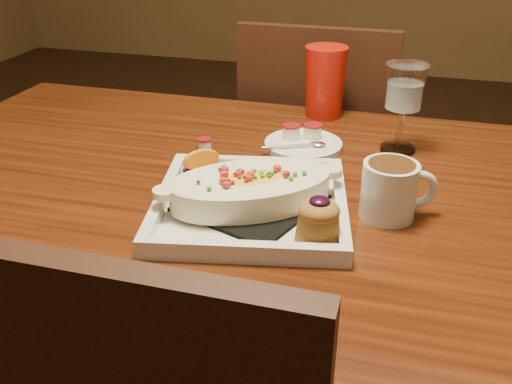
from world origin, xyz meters
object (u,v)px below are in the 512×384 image
(table, at_px, (261,235))
(red_tumbler, at_px, (325,82))
(saucer, at_px, (302,142))
(goblet, at_px, (405,92))
(coffee_mug, at_px, (391,188))
(plate, at_px, (254,196))
(chair_far, at_px, (318,167))

(table, relative_size, red_tumbler, 9.35)
(table, height_order, saucer, saucer)
(table, bearing_deg, goblet, 47.28)
(table, height_order, coffee_mug, coffee_mug)
(red_tumbler, bearing_deg, plate, -93.43)
(chair_far, distance_m, coffee_mug, 0.76)
(plate, height_order, goblet, goblet)
(saucer, relative_size, red_tumbler, 0.99)
(plate, height_order, saucer, plate)
(coffee_mug, height_order, goblet, goblet)
(chair_far, height_order, saucer, chair_far)
(chair_far, relative_size, plate, 2.58)
(chair_far, bearing_deg, coffee_mug, 108.42)
(table, bearing_deg, chair_far, 90.00)
(chair_far, relative_size, goblet, 5.28)
(chair_far, bearing_deg, red_tumbler, 100.03)
(coffee_mug, distance_m, goblet, 0.28)
(coffee_mug, bearing_deg, chair_far, 88.33)
(table, distance_m, goblet, 0.39)
(goblet, relative_size, saucer, 1.11)
(coffee_mug, xyz_separation_m, saucer, (-0.19, 0.24, -0.04))
(table, distance_m, chair_far, 0.65)
(chair_far, bearing_deg, plate, 90.92)
(plate, bearing_deg, saucer, 74.81)
(chair_far, xyz_separation_m, coffee_mug, (0.22, -0.66, 0.29))
(plate, height_order, coffee_mug, coffee_mug)
(plate, bearing_deg, red_tumbler, 75.16)
(coffee_mug, relative_size, red_tumbler, 0.75)
(table, height_order, goblet, goblet)
(plate, bearing_deg, coffee_mug, 1.99)
(coffee_mug, relative_size, goblet, 0.69)
(saucer, bearing_deg, goblet, 10.23)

